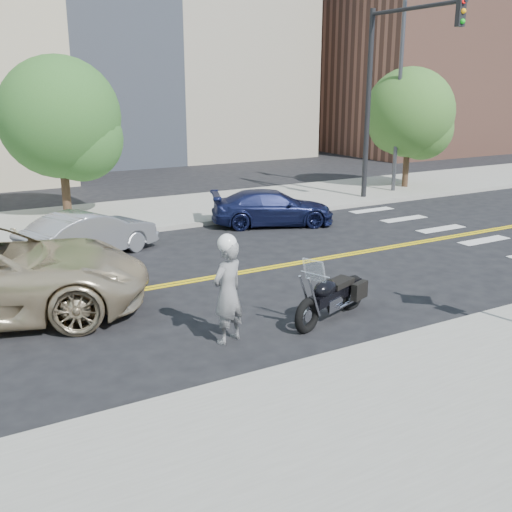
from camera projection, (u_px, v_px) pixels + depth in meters
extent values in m
plane|color=black|center=(196.00, 280.00, 14.17)|extent=(120.00, 120.00, 0.00)
cube|color=#9E9B91|center=(428.00, 431.00, 7.89)|extent=(60.00, 5.00, 0.15)
cube|color=#9E9B91|center=(106.00, 218.00, 20.42)|extent=(60.00, 5.00, 0.15)
cube|color=#8C5947|center=(418.00, 61.00, 41.56)|extent=(14.00, 12.00, 12.00)
cylinder|color=#4C4C51|center=(399.00, 92.00, 24.15)|extent=(0.16, 0.16, 8.00)
cylinder|color=black|center=(368.00, 106.00, 22.92)|extent=(0.20, 0.20, 7.00)
cylinder|color=black|center=(415.00, 8.00, 20.17)|extent=(0.14, 4.40, 0.14)
cube|color=black|center=(461.00, 11.00, 18.58)|extent=(0.28, 0.18, 0.90)
imported|color=#AAAAAF|center=(228.00, 292.00, 10.57)|extent=(0.81, 0.67, 1.89)
sphere|color=white|center=(227.00, 243.00, 10.32)|extent=(0.34, 0.34, 0.34)
imported|color=gray|center=(89.00, 234.00, 15.92)|extent=(4.02, 2.66, 1.25)
imported|color=#181E48|center=(272.00, 208.00, 19.59)|extent=(4.31, 2.97, 1.16)
cylinder|color=#382619|center=(63.00, 155.00, 19.86)|extent=(0.29, 0.29, 4.40)
sphere|color=#2A611E|center=(59.00, 117.00, 19.52)|extent=(3.96, 3.96, 3.96)
cylinder|color=#382619|center=(408.00, 141.00, 25.68)|extent=(0.26, 0.26, 4.25)
sphere|color=#366821|center=(410.00, 112.00, 25.35)|extent=(3.75, 3.75, 3.75)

